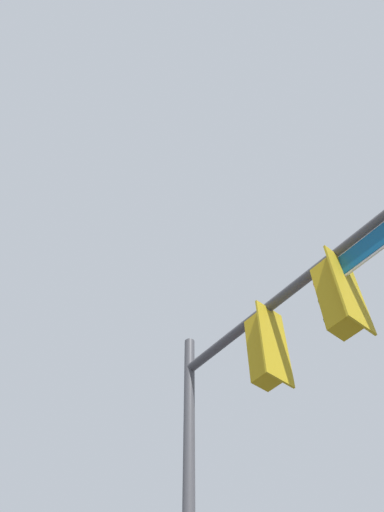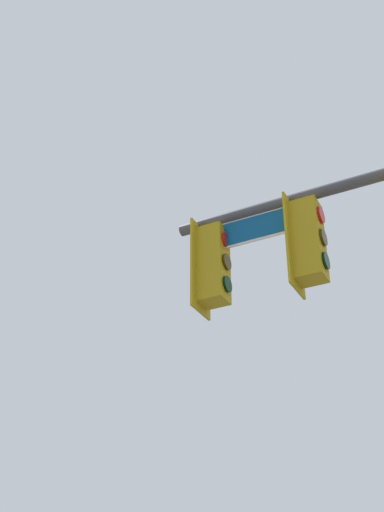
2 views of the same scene
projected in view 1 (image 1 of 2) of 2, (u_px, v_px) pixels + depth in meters
signal_pole_near at (296, 358)px, 6.35m from camera, size 4.76×1.24×7.12m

